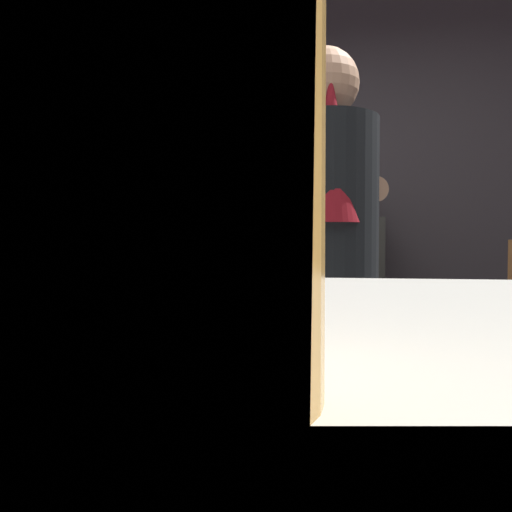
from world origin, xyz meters
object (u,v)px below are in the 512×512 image
object	(u,v)px
chefs_knife	(398,291)
bottle_soy	(371,208)
bottle_olive_oil	(257,204)
mixing_bowl	(193,284)
pint_glass_far	(166,82)
bartender	(323,280)

from	to	relation	value
chefs_knife	bottle_soy	xyz separation A→B (m)	(-0.01, 1.29, 0.40)
chefs_knife	bottle_olive_oil	xyz separation A→B (m)	(-0.71, 1.16, 0.42)
mixing_bowl	bottle_olive_oil	xyz separation A→B (m)	(0.08, 1.21, 0.40)
pint_glass_far	bottle_soy	xyz separation A→B (m)	(0.28, 3.16, 0.17)
bottle_soy	bottle_olive_oil	bearing A→B (deg)	-169.15
pint_glass_far	bottle_soy	distance (m)	3.18
bartender	bottle_olive_oil	world-z (taller)	bartender
pint_glass_far	bottle_soy	size ratio (longest dim) A/B	0.82
bartender	pint_glass_far	world-z (taller)	bartender
bottle_olive_oil	bottle_soy	bearing A→B (deg)	10.85
bottle_soy	pint_glass_far	bearing A→B (deg)	-95.06
mixing_bowl	bottle_soy	xyz separation A→B (m)	(0.78, 1.34, 0.38)
pint_glass_far	chefs_knife	bearing A→B (deg)	81.22
mixing_bowl	bottle_olive_oil	distance (m)	1.27
pint_glass_far	bottle_olive_oil	size ratio (longest dim) A/B	0.63
bottle_olive_oil	bottle_soy	world-z (taller)	bottle_olive_oil
mixing_bowl	pint_glass_far	world-z (taller)	pint_glass_far
mixing_bowl	chefs_knife	bearing A→B (deg)	3.84
bartender	chefs_knife	bearing A→B (deg)	-48.18
bottle_olive_oil	bottle_soy	xyz separation A→B (m)	(0.70, 0.13, -0.02)
chefs_knife	bottle_soy	size ratio (longest dim) A/B	1.36
mixing_bowl	pint_glass_far	size ratio (longest dim) A/B	1.30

